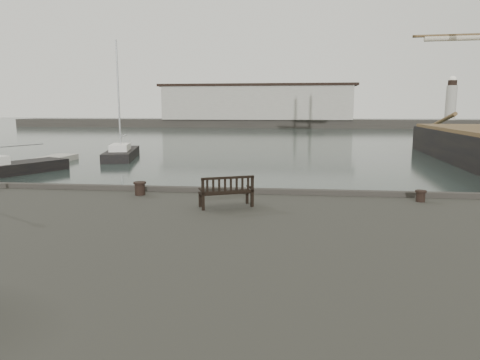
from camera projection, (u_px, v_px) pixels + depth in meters
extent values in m
plane|color=black|center=(273.00, 233.00, 16.07)|extent=(400.00, 400.00, 0.00)
cube|color=#383530|center=(289.00, 123.00, 106.01)|extent=(140.00, 8.00, 2.00)
cube|color=#AFADA2|center=(257.00, 103.00, 106.11)|extent=(46.00, 9.00, 8.00)
cube|color=black|center=(257.00, 85.00, 105.40)|extent=(48.00, 9.50, 0.60)
cylinder|color=#AFADA2|center=(451.00, 103.00, 100.77)|extent=(2.40, 2.40, 8.00)
sphere|color=silver|center=(453.00, 79.00, 99.88)|extent=(1.61, 1.61, 1.61)
cube|color=black|center=(226.00, 192.00, 13.48)|extent=(1.78, 1.22, 0.04)
cube|color=black|center=(228.00, 186.00, 13.20)|extent=(1.57, 0.75, 0.51)
cube|color=black|center=(226.00, 200.00, 13.52)|extent=(1.65, 1.10, 0.46)
cylinder|color=black|center=(140.00, 188.00, 15.37)|extent=(0.58, 0.58, 0.48)
cylinder|color=black|center=(421.00, 196.00, 14.28)|extent=(0.38, 0.38, 0.38)
cube|color=black|center=(122.00, 157.00, 40.62)|extent=(4.52, 9.29, 1.40)
cube|color=silver|center=(121.00, 146.00, 40.45)|extent=(2.30, 3.43, 0.60)
cylinder|color=#B2B5B7|center=(119.00, 96.00, 39.68)|extent=(0.16, 0.16, 9.98)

